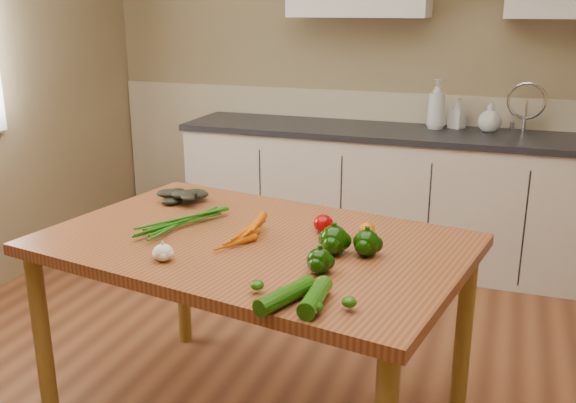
% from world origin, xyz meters
% --- Properties ---
extents(room, '(4.04, 5.04, 2.64)m').
position_xyz_m(room, '(0.00, 0.17, 1.25)').
color(room, brown).
rests_on(room, ground).
extents(counter_run, '(2.84, 0.64, 1.14)m').
position_xyz_m(counter_run, '(0.21, 2.19, 0.46)').
color(counter_run, beige).
rests_on(counter_run, ground).
extents(table, '(1.71, 1.26, 0.83)m').
position_xyz_m(table, '(0.03, 0.15, 0.74)').
color(table, brown).
rests_on(table, ground).
extents(soap_bottle_a, '(0.17, 0.17, 0.32)m').
position_xyz_m(soap_bottle_a, '(0.44, 2.30, 1.06)').
color(soap_bottle_a, silver).
rests_on(soap_bottle_a, counter_run).
extents(soap_bottle_b, '(0.12, 0.12, 0.20)m').
position_xyz_m(soap_bottle_b, '(0.57, 2.37, 1.00)').
color(soap_bottle_b, silver).
rests_on(soap_bottle_b, counter_run).
extents(soap_bottle_c, '(0.21, 0.21, 0.19)m').
position_xyz_m(soap_bottle_c, '(0.78, 2.31, 0.99)').
color(soap_bottle_c, silver).
rests_on(soap_bottle_c, counter_run).
extents(carrot_bunch, '(0.32, 0.27, 0.08)m').
position_xyz_m(carrot_bunch, '(-0.08, 0.15, 0.87)').
color(carrot_bunch, '#D05C04').
rests_on(carrot_bunch, table).
extents(leafy_greens, '(0.22, 0.20, 0.11)m').
position_xyz_m(leafy_greens, '(-0.44, 0.49, 0.89)').
color(leafy_greens, black).
rests_on(leafy_greens, table).
extents(garlic_bulb, '(0.07, 0.07, 0.06)m').
position_xyz_m(garlic_bulb, '(-0.18, -0.15, 0.86)').
color(garlic_bulb, white).
rests_on(garlic_bulb, table).
extents(pepper_a, '(0.10, 0.10, 0.10)m').
position_xyz_m(pepper_a, '(0.36, 0.11, 0.88)').
color(pepper_a, black).
rests_on(pepper_a, table).
extents(pepper_b, '(0.09, 0.09, 0.09)m').
position_xyz_m(pepper_b, '(0.47, 0.13, 0.88)').
color(pepper_b, black).
rests_on(pepper_b, table).
extents(pepper_c, '(0.08, 0.08, 0.08)m').
position_xyz_m(pepper_c, '(0.36, -0.07, 0.87)').
color(pepper_c, black).
rests_on(pepper_c, table).
extents(tomato_a, '(0.08, 0.08, 0.07)m').
position_xyz_m(tomato_a, '(0.26, 0.31, 0.87)').
color(tomato_a, '#990203').
rests_on(tomato_a, table).
extents(tomato_b, '(0.06, 0.06, 0.06)m').
position_xyz_m(tomato_b, '(0.43, 0.31, 0.86)').
color(tomato_b, '#D16205').
rests_on(tomato_b, table).
extents(tomato_c, '(0.07, 0.07, 0.06)m').
position_xyz_m(tomato_c, '(0.45, 0.24, 0.87)').
color(tomato_c, '#D16205').
rests_on(tomato_c, table).
extents(zucchini_a, '(0.06, 0.20, 0.06)m').
position_xyz_m(zucchini_a, '(0.42, -0.31, 0.86)').
color(zucchini_a, '#164A08').
rests_on(zucchini_a, table).
extents(zucchini_b, '(0.13, 0.23, 0.05)m').
position_xyz_m(zucchini_b, '(0.33, -0.33, 0.86)').
color(zucchini_b, '#164A08').
rests_on(zucchini_b, table).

